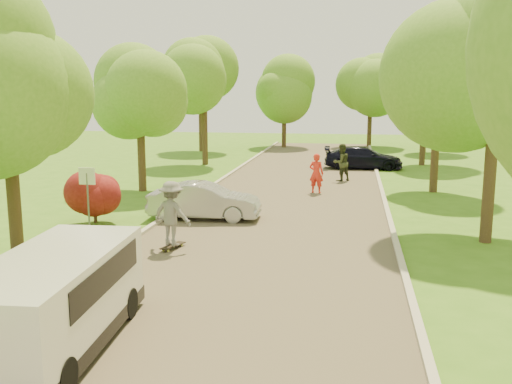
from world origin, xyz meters
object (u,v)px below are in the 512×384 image
Objects in this scene: street_sign at (87,186)px; minivan at (55,300)px; dark_sedan at (363,158)px; person_striped at (316,173)px; skateboarder at (172,213)px; person_olive at (341,163)px; silver_sedan at (204,201)px; longboard at (173,246)px.

street_sign is 0.45× the size of minivan.
person_striped reaches higher than dark_sedan.
skateboarder is (-5.80, -18.97, 0.41)m from dark_sedan.
skateboarder is 10.78m from person_striped.
skateboarder is 0.99× the size of person_olive.
street_sign is 0.54× the size of silver_sedan.
dark_sedan is 2.54× the size of person_striped.
street_sign is 2.13× the size of longboard.
longboard is at bearing 160.67° from dark_sedan.
person_striped is at bearing 163.38° from dark_sedan.
dark_sedan is (5.91, 14.87, 0.01)m from silver_sedan.
dark_sedan is 19.84m from skateboarder.
longboard is at bearing 34.12° from person_olive.
minivan is 2.53× the size of skateboarder.
minivan is 26.34m from dark_sedan.
longboard is at bearing -45.68° from skateboarder.
person_striped reaches higher than minivan.
person_olive is (4.60, 20.66, 0.04)m from minivan.
person_olive is (4.71, 9.84, 0.30)m from silver_sedan.
dark_sedan is (9.10, 17.56, -0.89)m from street_sign.
street_sign is 19.80m from dark_sedan.
minivan reaches higher than longboard.
skateboarder reaches higher than silver_sedan.
minivan is 2.66× the size of person_striped.
street_sign is 1.12× the size of person_olive.
dark_sedan reaches higher than silver_sedan.
person_striped is (3.56, 10.18, -0.17)m from skateboarder.
minivan is 10.82m from silver_sedan.
longboard is at bearing 86.00° from minivan.
skateboarder is at bearing 86.00° from minivan.
person_striped is at bearing 36.92° from person_olive.
longboard is 0.53× the size of skateboarder.
person_striped is (3.56, 16.89, -0.02)m from minivan.
minivan is at bearing -67.92° from street_sign.
longboard is at bearing 178.64° from silver_sedan.
street_sign is 1.14× the size of skateboarder.
minivan is 2.50× the size of person_olive.
street_sign is at bearing 20.15° from person_olive.
person_striped is at bearing 74.12° from minivan.
street_sign is 11.15m from person_striped.
skateboarder reaches higher than dark_sedan.
dark_sedan is 2.42× the size of skateboarder.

